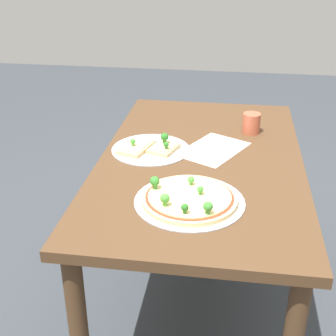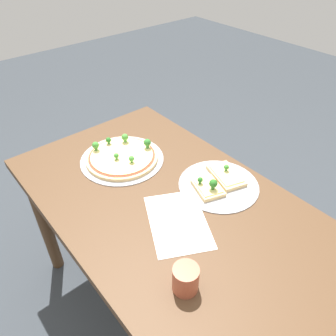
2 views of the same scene
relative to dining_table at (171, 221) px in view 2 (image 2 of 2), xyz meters
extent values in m
plane|color=#33383D|center=(0.00, 0.00, -0.62)|extent=(8.00, 8.00, 0.00)
cube|color=#4C331E|center=(0.00, 0.00, 0.08)|extent=(1.31, 0.76, 0.04)
cylinder|color=#4C331E|center=(0.59, -0.32, -0.28)|extent=(0.06, 0.06, 0.68)
cylinder|color=#4C331E|center=(0.59, 0.32, -0.28)|extent=(0.06, 0.06, 0.68)
cylinder|color=#A3A3A8|center=(0.34, -0.01, 0.10)|extent=(0.35, 0.35, 0.00)
cylinder|color=#E5C17F|center=(0.34, -0.01, 0.11)|extent=(0.31, 0.31, 0.01)
cylinder|color=#B73823|center=(0.34, -0.01, 0.11)|extent=(0.28, 0.28, 0.00)
cylinder|color=#EFD684|center=(0.34, -0.01, 0.12)|extent=(0.26, 0.26, 0.00)
sphere|color=#337A2D|center=(0.31, -0.13, 0.15)|extent=(0.03, 0.03, 0.03)
cylinder|color=#3F8136|center=(0.31, -0.13, 0.13)|extent=(0.01, 0.01, 0.01)
sphere|color=#3D8933|center=(0.44, 0.05, 0.15)|extent=(0.03, 0.03, 0.03)
cylinder|color=#488E3A|center=(0.44, 0.05, 0.13)|extent=(0.01, 0.01, 0.01)
sphere|color=#286B23|center=(0.44, -0.01, 0.14)|extent=(0.02, 0.02, 0.02)
cylinder|color=#37742D|center=(0.44, -0.01, 0.12)|extent=(0.01, 0.01, 0.01)
sphere|color=#3D8933|center=(0.33, 0.02, 0.14)|extent=(0.02, 0.02, 0.02)
cylinder|color=#488E3A|center=(0.33, 0.02, 0.12)|extent=(0.01, 0.01, 0.01)
sphere|color=#479338|center=(0.27, -0.01, 0.14)|extent=(0.02, 0.02, 0.02)
cylinder|color=#51973E|center=(0.27, -0.01, 0.12)|extent=(0.01, 0.01, 0.01)
sphere|color=#479338|center=(0.41, -0.08, 0.15)|extent=(0.03, 0.03, 0.03)
cylinder|color=#51973E|center=(0.41, -0.08, 0.13)|extent=(0.01, 0.01, 0.01)
cylinder|color=#A3A3A8|center=(-0.04, -0.20, 0.10)|extent=(0.31, 0.31, 0.00)
cube|color=#E5C17F|center=(-0.03, -0.26, 0.11)|extent=(0.18, 0.14, 0.02)
cube|color=#EFD684|center=(-0.03, -0.26, 0.12)|extent=(0.15, 0.12, 0.00)
sphere|color=#3D8933|center=(-0.02, -0.27, 0.14)|extent=(0.02, 0.02, 0.02)
cylinder|color=#488E3A|center=(-0.02, -0.27, 0.12)|extent=(0.01, 0.01, 0.01)
cube|color=#E5C17F|center=(-0.04, -0.15, 0.11)|extent=(0.14, 0.12, 0.02)
cube|color=#EFD684|center=(-0.04, -0.15, 0.12)|extent=(0.12, 0.10, 0.00)
sphere|color=#286B23|center=(-0.06, -0.15, 0.15)|extent=(0.03, 0.03, 0.03)
cylinder|color=#37742D|center=(-0.06, -0.15, 0.13)|extent=(0.01, 0.01, 0.01)
sphere|color=#286B23|center=(-0.01, -0.14, 0.14)|extent=(0.02, 0.02, 0.02)
cylinder|color=#37742D|center=(-0.01, -0.14, 0.12)|extent=(0.01, 0.01, 0.01)
cylinder|color=#AD5138|center=(-0.28, 0.19, 0.14)|extent=(0.07, 0.07, 0.09)
cube|color=white|center=(-0.08, 0.04, 0.10)|extent=(0.34, 0.30, 0.00)
camera|label=1|loc=(1.61, 0.11, 0.86)|focal=50.00mm
camera|label=2|loc=(-0.64, 0.56, 0.94)|focal=35.00mm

